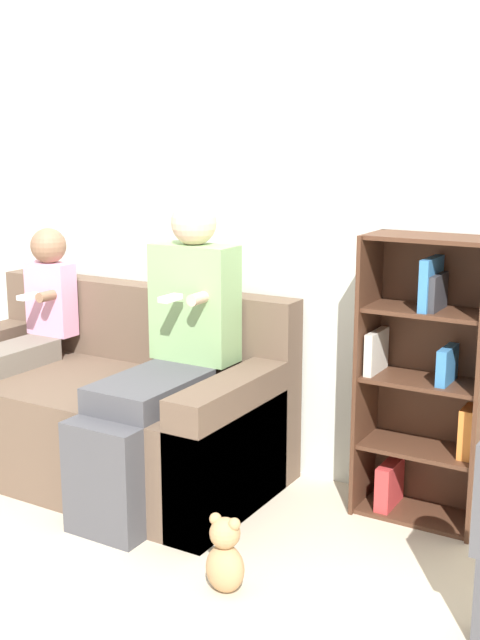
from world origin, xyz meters
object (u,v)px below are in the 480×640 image
object	(u,v)px
couch	(101,412)
child_seated	(8,347)
teddy_bear	(225,556)
adult_seated	(166,351)
bookshelf	(426,380)

from	to	relation	value
couch	child_seated	xyz separation A→B (m)	(-0.47, -0.13, 0.29)
couch	child_seated	size ratio (longest dim) A/B	1.53
child_seated	teddy_bear	world-z (taller)	child_seated
adult_seated	teddy_bear	xyz separation A→B (m)	(0.64, -0.55, -0.55)
couch	bookshelf	bearing A→B (deg)	12.70
couch	bookshelf	distance (m)	1.56
bookshelf	teddy_bear	world-z (taller)	bookshelf
teddy_bear	child_seated	bearing A→B (deg)	162.33
couch	adult_seated	xyz separation A→B (m)	(0.45, -0.08, 0.39)
child_seated	bookshelf	xyz separation A→B (m)	(1.96, 0.46, 0.02)
bookshelf	adult_seated	bearing A→B (deg)	-158.26
couch	adult_seated	distance (m)	0.60
couch	child_seated	bearing A→B (deg)	-164.73
bookshelf	teddy_bear	xyz separation A→B (m)	(-0.40, -0.96, -0.47)
couch	teddy_bear	distance (m)	1.27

